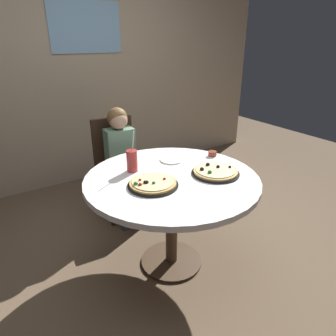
{
  "coord_description": "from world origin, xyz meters",
  "views": [
    {
      "loc": [
        -1.09,
        -1.63,
        1.66
      ],
      "look_at": [
        0.0,
        0.05,
        0.8
      ],
      "focal_mm": 32.7,
      "sensor_mm": 36.0,
      "label": 1
    }
  ],
  "objects_px": {
    "dining_table": "(172,189)",
    "pizza_veggie": "(215,172)",
    "chair_wooden": "(117,162)",
    "sauce_bowl": "(212,154)",
    "plate_small": "(171,160)",
    "pizza_cheese": "(153,184)",
    "diner_child": "(124,172)",
    "soda_cup": "(132,161)"
  },
  "relations": [
    {
      "from": "pizza_cheese",
      "to": "pizza_veggie",
      "type": "bearing_deg",
      "value": -9.35
    },
    {
      "from": "diner_child",
      "to": "pizza_veggie",
      "type": "distance_m",
      "value": 1.02
    },
    {
      "from": "pizza_veggie",
      "to": "soda_cup",
      "type": "distance_m",
      "value": 0.61
    },
    {
      "from": "soda_cup",
      "to": "chair_wooden",
      "type": "bearing_deg",
      "value": 75.38
    },
    {
      "from": "pizza_cheese",
      "to": "dining_table",
      "type": "bearing_deg",
      "value": 14.89
    },
    {
      "from": "pizza_cheese",
      "to": "sauce_bowl",
      "type": "xyz_separation_m",
      "value": [
        0.7,
        0.21,
        0.0
      ]
    },
    {
      "from": "pizza_veggie",
      "to": "pizza_cheese",
      "type": "distance_m",
      "value": 0.48
    },
    {
      "from": "sauce_bowl",
      "to": "pizza_veggie",
      "type": "bearing_deg",
      "value": -127.23
    },
    {
      "from": "diner_child",
      "to": "soda_cup",
      "type": "bearing_deg",
      "value": -107.99
    },
    {
      "from": "pizza_veggie",
      "to": "sauce_bowl",
      "type": "xyz_separation_m",
      "value": [
        0.22,
        0.29,
        0.0
      ]
    },
    {
      "from": "dining_table",
      "to": "sauce_bowl",
      "type": "distance_m",
      "value": 0.55
    },
    {
      "from": "pizza_veggie",
      "to": "pizza_cheese",
      "type": "relative_size",
      "value": 1.02
    },
    {
      "from": "soda_cup",
      "to": "sauce_bowl",
      "type": "relative_size",
      "value": 4.39
    },
    {
      "from": "chair_wooden",
      "to": "sauce_bowl",
      "type": "height_order",
      "value": "chair_wooden"
    },
    {
      "from": "chair_wooden",
      "to": "diner_child",
      "type": "height_order",
      "value": "diner_child"
    },
    {
      "from": "chair_wooden",
      "to": "soda_cup",
      "type": "xyz_separation_m",
      "value": [
        -0.19,
        -0.74,
        0.3
      ]
    },
    {
      "from": "chair_wooden",
      "to": "pizza_veggie",
      "type": "height_order",
      "value": "chair_wooden"
    },
    {
      "from": "pizza_veggie",
      "to": "soda_cup",
      "type": "relative_size",
      "value": 1.12
    },
    {
      "from": "dining_table",
      "to": "plate_small",
      "type": "bearing_deg",
      "value": 57.07
    },
    {
      "from": "diner_child",
      "to": "chair_wooden",
      "type": "bearing_deg",
      "value": 86.31
    },
    {
      "from": "dining_table",
      "to": "chair_wooden",
      "type": "relative_size",
      "value": 1.3
    },
    {
      "from": "dining_table",
      "to": "plate_small",
      "type": "xyz_separation_m",
      "value": [
        0.17,
        0.26,
        0.1
      ]
    },
    {
      "from": "dining_table",
      "to": "plate_small",
      "type": "distance_m",
      "value": 0.32
    },
    {
      "from": "pizza_cheese",
      "to": "sauce_bowl",
      "type": "relative_size",
      "value": 4.84
    },
    {
      "from": "soda_cup",
      "to": "sauce_bowl",
      "type": "bearing_deg",
      "value": -6.59
    },
    {
      "from": "diner_child",
      "to": "soda_cup",
      "type": "relative_size",
      "value": 3.52
    },
    {
      "from": "pizza_veggie",
      "to": "sauce_bowl",
      "type": "relative_size",
      "value": 4.92
    },
    {
      "from": "diner_child",
      "to": "pizza_veggie",
      "type": "height_order",
      "value": "diner_child"
    },
    {
      "from": "chair_wooden",
      "to": "plate_small",
      "type": "xyz_separation_m",
      "value": [
        0.16,
        -0.73,
        0.22
      ]
    },
    {
      "from": "diner_child",
      "to": "pizza_cheese",
      "type": "relative_size",
      "value": 3.19
    },
    {
      "from": "sauce_bowl",
      "to": "plate_small",
      "type": "bearing_deg",
      "value": 164.57
    },
    {
      "from": "dining_table",
      "to": "pizza_veggie",
      "type": "bearing_deg",
      "value": -23.69
    },
    {
      "from": "pizza_veggie",
      "to": "dining_table",
      "type": "bearing_deg",
      "value": 156.31
    },
    {
      "from": "chair_wooden",
      "to": "dining_table",
      "type": "bearing_deg",
      "value": -90.37
    },
    {
      "from": "chair_wooden",
      "to": "pizza_veggie",
      "type": "relative_size",
      "value": 2.76
    },
    {
      "from": "pizza_veggie",
      "to": "plate_small",
      "type": "xyz_separation_m",
      "value": [
        -0.12,
        0.38,
        -0.01
      ]
    },
    {
      "from": "sauce_bowl",
      "to": "pizza_cheese",
      "type": "bearing_deg",
      "value": -163.13
    },
    {
      "from": "dining_table",
      "to": "pizza_cheese",
      "type": "bearing_deg",
      "value": -165.11
    },
    {
      "from": "pizza_cheese",
      "to": "plate_small",
      "type": "xyz_separation_m",
      "value": [
        0.35,
        0.31,
        -0.01
      ]
    },
    {
      "from": "pizza_cheese",
      "to": "plate_small",
      "type": "bearing_deg",
      "value": 41.05
    },
    {
      "from": "chair_wooden",
      "to": "pizza_veggie",
      "type": "distance_m",
      "value": 1.17
    },
    {
      "from": "pizza_cheese",
      "to": "soda_cup",
      "type": "height_order",
      "value": "soda_cup"
    }
  ]
}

